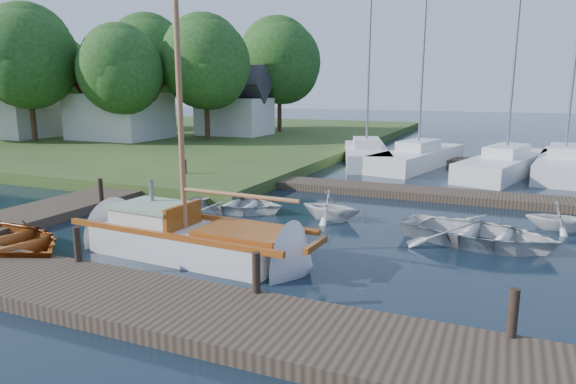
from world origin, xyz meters
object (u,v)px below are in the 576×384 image
at_px(mooring_post_4, 101,190).
at_px(tree_7, 280,61).
at_px(marina_boat_3, 564,163).
at_px(house_b, 16,106).
at_px(dinghy, 2,237).
at_px(tender_d, 559,214).
at_px(mooring_post_2, 256,272).
at_px(house_c, 235,108).
at_px(tree_3, 206,62).
at_px(marina_boat_0, 366,154).
at_px(tree_5, 58,72).
at_px(tender_c, 478,229).
at_px(tree_2, 121,70).
at_px(marina_boat_2, 506,162).
at_px(house_a, 120,104).
at_px(tender_b, 331,204).
at_px(tender_a, 236,201).
at_px(mooring_post_3, 513,313).
at_px(mooring_post_1, 77,244).
at_px(sailboat, 197,242).
at_px(tree_1, 28,57).
at_px(tree_4, 149,59).
at_px(marina_boat_1, 418,156).

height_order(mooring_post_4, tree_7, tree_7).
xyz_separation_m(marina_boat_3, house_b, (-36.24, -0.53, 2.21)).
relative_size(dinghy, tender_d, 2.44).
distance_m(mooring_post_2, tender_d, 10.20).
bearing_deg(house_c, tree_3, -89.97).
relative_size(tender_d, marina_boat_0, 0.18).
bearing_deg(tree_7, tree_5, -161.57).
xyz_separation_m(tree_3, tree_5, (-16.00, 2.00, -0.39)).
bearing_deg(tender_c, house_b, 81.98).
bearing_deg(tender_d, tree_7, 38.94).
xyz_separation_m(tree_2, tree_3, (4.00, 4.00, 0.56)).
bearing_deg(tree_2, marina_boat_2, -1.38).
height_order(tender_d, house_b, house_b).
bearing_deg(mooring_post_4, house_a, 129.09).
relative_size(tender_b, tree_5, 0.24).
distance_m(tender_a, tree_2, 20.35).
distance_m(marina_boat_0, marina_boat_3, 9.68).
height_order(tender_a, marina_boat_0, marina_boat_0).
bearing_deg(tree_3, mooring_post_2, -56.08).
bearing_deg(mooring_post_4, tree_2, 128.05).
bearing_deg(house_a, tender_c, -30.91).
bearing_deg(marina_boat_2, tender_a, 160.58).
distance_m(mooring_post_3, dinghy, 11.84).
bearing_deg(mooring_post_4, house_c, 107.65).
relative_size(mooring_post_1, marina_boat_3, 0.08).
bearing_deg(tree_3, sailboat, -58.61).
bearing_deg(tree_1, mooring_post_1, -39.08).
height_order(mooring_post_1, tender_b, mooring_post_1).
bearing_deg(tree_4, house_c, -0.36).
bearing_deg(house_c, mooring_post_3, -53.47).
xyz_separation_m(marina_boat_0, house_a, (-18.57, 1.84, 2.40)).
distance_m(dinghy, tender_d, 15.41).
distance_m(marina_boat_2, tree_4, 29.54).
xyz_separation_m(sailboat, tree_4, (-20.75, 24.90, 6.03)).
bearing_deg(tree_4, house_b, -126.71).
xyz_separation_m(tender_c, tree_2, (-23.14, 13.11, 4.83)).
xyz_separation_m(marina_boat_0, tree_7, (-10.57, 11.89, 5.63)).
relative_size(marina_boat_3, tree_3, 1.21).
bearing_deg(tree_3, marina_boat_2, -13.08).
bearing_deg(tender_c, house_c, 55.76).
height_order(marina_boat_3, tree_5, marina_boat_3).
xyz_separation_m(tree_1, tree_7, (12.00, 14.00, 0.11)).
distance_m(mooring_post_1, tree_5, 37.13).
relative_size(tender_b, house_a, 0.31).
distance_m(mooring_post_1, tender_d, 13.28).
height_order(marina_boat_3, tree_7, marina_boat_3).
bearing_deg(tender_d, tree_1, 73.10).
height_order(marina_boat_3, house_b, marina_boat_3).
bearing_deg(marina_boat_1, marina_boat_3, -74.38).
bearing_deg(tender_b, tender_a, 101.41).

